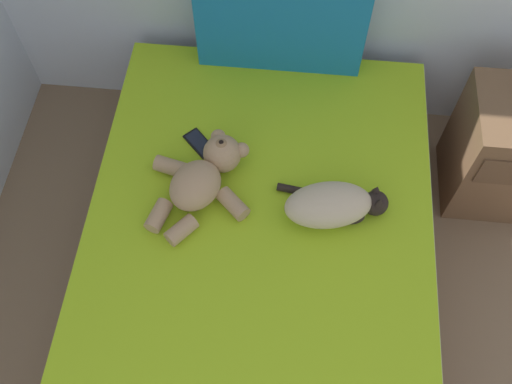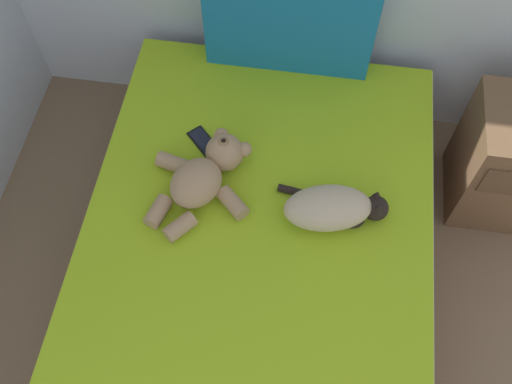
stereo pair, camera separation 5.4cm
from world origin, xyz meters
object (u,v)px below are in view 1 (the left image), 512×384
teddy_bear (203,177)px  cell_phone (200,143)px  patterned_cushion (281,16)px  cat (333,205)px  bed (257,265)px  nightstand (510,151)px

teddy_bear → cell_phone: size_ratio=3.27×
patterned_cushion → cat: (0.27, -0.78, -0.20)m
bed → cell_phone: size_ratio=12.88×
bed → nightstand: bearing=30.4°
cat → nightstand: bearing=31.5°
patterned_cushion → teddy_bear: size_ratio=1.43×
patterned_cushion → cell_phone: 0.64m
patterned_cushion → cell_phone: patterned_cushion is taller
patterned_cushion → nightstand: size_ratio=1.19×
cell_phone → bed: bearing=-55.7°
patterned_cushion → teddy_bear: patterned_cushion is taller
bed → patterned_cushion: 1.06m
teddy_bear → nightstand: size_ratio=0.83×
bed → teddy_bear: (-0.24, 0.22, 0.32)m
teddy_bear → cell_phone: teddy_bear is taller
nightstand → cat: bearing=-148.5°
patterned_cushion → teddy_bear: 0.77m
nightstand → patterned_cushion: bearing=165.7°
bed → patterned_cushion: (0.01, 0.92, 0.52)m
cat → teddy_bear: size_ratio=0.86×
cell_phone → cat: bearing=-26.2°
cat → bed: bearing=-152.9°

